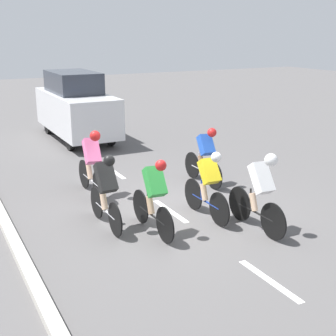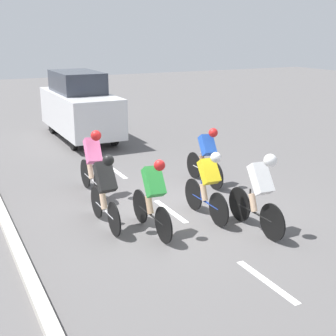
# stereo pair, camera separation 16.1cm
# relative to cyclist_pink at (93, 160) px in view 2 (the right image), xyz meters

# --- Properties ---
(ground_plane) EXTENTS (60.00, 60.00, 0.00)m
(ground_plane) POSITION_rel_cyclist_pink_xyz_m (-1.10, 1.71, -0.82)
(ground_plane) COLOR #565454
(lane_stripe_near) EXTENTS (0.12, 1.40, 0.01)m
(lane_stripe_near) POSITION_rel_cyclist_pink_xyz_m (-1.10, 4.90, -0.82)
(lane_stripe_near) COLOR white
(lane_stripe_near) RESTS_ON ground
(lane_stripe_mid) EXTENTS (0.12, 1.40, 0.01)m
(lane_stripe_mid) POSITION_rel_cyclist_pink_xyz_m (-1.10, 1.70, -0.82)
(lane_stripe_mid) COLOR white
(lane_stripe_mid) RESTS_ON ground
(lane_stripe_far) EXTENTS (0.12, 1.40, 0.01)m
(lane_stripe_far) POSITION_rel_cyclist_pink_xyz_m (-1.10, -1.50, -0.82)
(lane_stripe_far) COLOR white
(lane_stripe_far) RESTS_ON ground
(curb) EXTENTS (0.20, 26.87, 0.14)m
(curb) POSITION_rel_cyclist_pink_xyz_m (2.10, 1.70, -0.75)
(curb) COLOR #B7B2A8
(curb) RESTS_ON ground
(cyclist_pink) EXTENTS (0.36, 1.71, 1.55)m
(cyclist_pink) POSITION_rel_cyclist_pink_xyz_m (0.00, 0.00, 0.00)
(cyclist_pink) COLOR black
(cyclist_pink) RESTS_ON ground
(cyclist_green) EXTENTS (0.34, 1.70, 1.48)m
(cyclist_green) POSITION_rel_cyclist_pink_xyz_m (-0.32, 2.53, -0.05)
(cyclist_green) COLOR black
(cyclist_green) RESTS_ON ground
(cyclist_yellow) EXTENTS (0.33, 1.65, 1.43)m
(cyclist_yellow) POSITION_rel_cyclist_pink_xyz_m (-1.58, 2.38, -0.08)
(cyclist_yellow) COLOR black
(cyclist_yellow) RESTS_ON ground
(cyclist_blue) EXTENTS (0.35, 1.69, 1.45)m
(cyclist_blue) POSITION_rel_cyclist_pink_xyz_m (-2.69, 0.50, -0.06)
(cyclist_blue) COLOR black
(cyclist_blue) RESTS_ON ground
(cyclist_white) EXTENTS (0.34, 1.70, 1.56)m
(cyclist_white) POSITION_rel_cyclist_pink_xyz_m (-2.10, 3.35, 0.01)
(cyclist_white) COLOR black
(cyclist_white) RESTS_ON ground
(cyclist_black) EXTENTS (0.33, 1.65, 1.50)m
(cyclist_black) POSITION_rel_cyclist_pink_xyz_m (0.37, 1.89, -0.03)
(cyclist_black) COLOR black
(cyclist_black) RESTS_ON ground
(support_car) EXTENTS (1.70, 4.50, 2.30)m
(support_car) POSITION_rel_cyclist_pink_xyz_m (-1.42, -5.78, 0.32)
(support_car) COLOR black
(support_car) RESTS_ON ground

